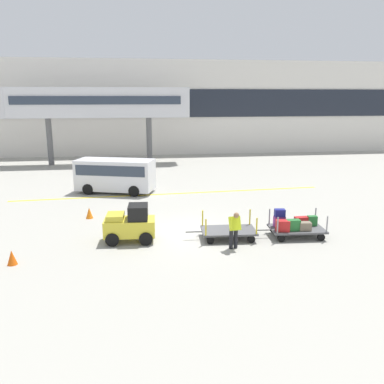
{
  "coord_description": "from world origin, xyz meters",
  "views": [
    {
      "loc": [
        -2.21,
        -16.98,
        5.97
      ],
      "look_at": [
        0.39,
        1.42,
        1.54
      ],
      "focal_mm": 37.62,
      "sensor_mm": 36.0,
      "label": 1
    }
  ],
  "objects_px": {
    "baggage_cart_lead": "(228,231)",
    "safety_cone_far": "(12,258)",
    "baggage_cart_middle": "(294,225)",
    "baggage_tug": "(130,224)",
    "shuttle_van": "(115,173)",
    "safety_cone_near": "(89,213)",
    "baggage_handler": "(234,228)"
  },
  "relations": [
    {
      "from": "baggage_cart_lead",
      "to": "safety_cone_far",
      "type": "distance_m",
      "value": 8.56
    },
    {
      "from": "baggage_cart_middle",
      "to": "baggage_tug",
      "type": "bearing_deg",
      "value": 176.46
    },
    {
      "from": "shuttle_van",
      "to": "safety_cone_far",
      "type": "distance_m",
      "value": 11.51
    },
    {
      "from": "baggage_cart_lead",
      "to": "baggage_cart_middle",
      "type": "xyz_separation_m",
      "value": [
        2.86,
        -0.18,
        0.19
      ]
    },
    {
      "from": "baggage_cart_lead",
      "to": "safety_cone_far",
      "type": "xyz_separation_m",
      "value": [
        -8.41,
        -1.6,
        -0.07
      ]
    },
    {
      "from": "baggage_cart_middle",
      "to": "safety_cone_far",
      "type": "bearing_deg",
      "value": -172.83
    },
    {
      "from": "safety_cone_near",
      "to": "safety_cone_far",
      "type": "relative_size",
      "value": 1.0
    },
    {
      "from": "baggage_handler",
      "to": "baggage_cart_lead",
      "type": "bearing_deg",
      "value": 87.71
    },
    {
      "from": "baggage_tug",
      "to": "baggage_cart_lead",
      "type": "xyz_separation_m",
      "value": [
        4.15,
        -0.25,
        -0.41
      ]
    },
    {
      "from": "safety_cone_near",
      "to": "safety_cone_far",
      "type": "bearing_deg",
      "value": -111.7
    },
    {
      "from": "baggage_cart_middle",
      "to": "baggage_handler",
      "type": "bearing_deg",
      "value": -160.32
    },
    {
      "from": "safety_cone_far",
      "to": "baggage_tug",
      "type": "bearing_deg",
      "value": 23.49
    },
    {
      "from": "baggage_cart_lead",
      "to": "baggage_cart_middle",
      "type": "bearing_deg",
      "value": -3.61
    },
    {
      "from": "baggage_tug",
      "to": "safety_cone_far",
      "type": "xyz_separation_m",
      "value": [
        -4.26,
        -1.85,
        -0.48
      ]
    },
    {
      "from": "baggage_cart_lead",
      "to": "baggage_handler",
      "type": "relative_size",
      "value": 1.94
    },
    {
      "from": "baggage_cart_lead",
      "to": "baggage_cart_middle",
      "type": "distance_m",
      "value": 2.87
    },
    {
      "from": "baggage_cart_lead",
      "to": "baggage_handler",
      "type": "distance_m",
      "value": 1.33
    },
    {
      "from": "shuttle_van",
      "to": "safety_cone_far",
      "type": "height_order",
      "value": "shuttle_van"
    },
    {
      "from": "shuttle_van",
      "to": "baggage_tug",
      "type": "bearing_deg",
      "value": -83.72
    },
    {
      "from": "baggage_cart_lead",
      "to": "baggage_handler",
      "type": "height_order",
      "value": "baggage_handler"
    },
    {
      "from": "baggage_tug",
      "to": "baggage_cart_lead",
      "type": "bearing_deg",
      "value": -3.5
    },
    {
      "from": "baggage_cart_middle",
      "to": "safety_cone_far",
      "type": "distance_m",
      "value": 11.36
    },
    {
      "from": "baggage_handler",
      "to": "safety_cone_far",
      "type": "xyz_separation_m",
      "value": [
        -8.36,
        -0.38,
        -0.59
      ]
    },
    {
      "from": "baggage_tug",
      "to": "shuttle_van",
      "type": "bearing_deg",
      "value": 96.28
    },
    {
      "from": "baggage_tug",
      "to": "shuttle_van",
      "type": "distance_m",
      "value": 9.22
    },
    {
      "from": "baggage_tug",
      "to": "baggage_cart_middle",
      "type": "xyz_separation_m",
      "value": [
        7.01,
        -0.43,
        -0.22
      ]
    },
    {
      "from": "baggage_handler",
      "to": "baggage_tug",
      "type": "bearing_deg",
      "value": 160.23
    },
    {
      "from": "shuttle_van",
      "to": "safety_cone_near",
      "type": "bearing_deg",
      "value": -101.04
    },
    {
      "from": "baggage_handler",
      "to": "safety_cone_far",
      "type": "bearing_deg",
      "value": -177.42
    },
    {
      "from": "baggage_handler",
      "to": "shuttle_van",
      "type": "height_order",
      "value": "shuttle_van"
    },
    {
      "from": "baggage_tug",
      "to": "safety_cone_near",
      "type": "relative_size",
      "value": 3.93
    },
    {
      "from": "baggage_cart_middle",
      "to": "safety_cone_near",
      "type": "relative_size",
      "value": 5.52
    }
  ]
}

